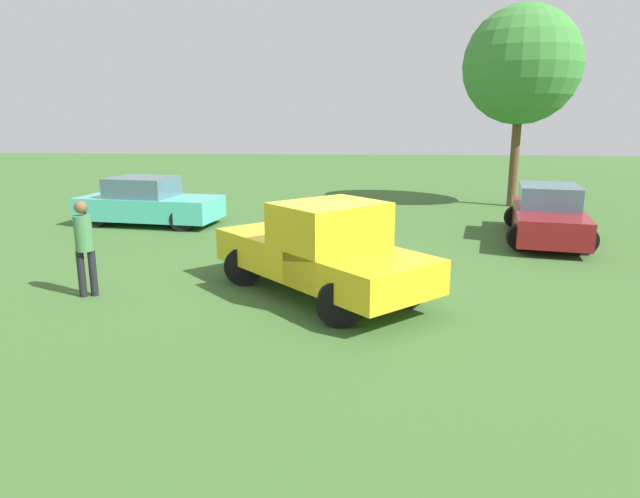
{
  "coord_description": "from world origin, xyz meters",
  "views": [
    {
      "loc": [
        -0.62,
        10.49,
        3.31
      ],
      "look_at": [
        0.12,
        0.34,
        0.9
      ],
      "focal_mm": 31.51,
      "sensor_mm": 36.0,
      "label": 1
    }
  ],
  "objects_px": {
    "person_bystander": "(84,242)",
    "sedan_near": "(148,203)",
    "pickup_truck": "(324,249)",
    "sedan_far": "(547,215)",
    "tree_far_center": "(522,66)"
  },
  "relations": [
    {
      "from": "pickup_truck",
      "to": "sedan_near",
      "type": "relative_size",
      "value": 1.03
    },
    {
      "from": "sedan_far",
      "to": "tree_far_center",
      "type": "relative_size",
      "value": 0.67
    },
    {
      "from": "pickup_truck",
      "to": "tree_far_center",
      "type": "xyz_separation_m",
      "value": [
        -6.35,
        -11.51,
        4.15
      ]
    },
    {
      "from": "person_bystander",
      "to": "sedan_near",
      "type": "bearing_deg",
      "value": 168.95
    },
    {
      "from": "pickup_truck",
      "to": "person_bystander",
      "type": "xyz_separation_m",
      "value": [
        4.43,
        0.29,
        0.11
      ]
    },
    {
      "from": "tree_far_center",
      "to": "sedan_far",
      "type": "bearing_deg",
      "value": 84.32
    },
    {
      "from": "pickup_truck",
      "to": "sedan_near",
      "type": "distance_m",
      "value": 9.09
    },
    {
      "from": "tree_far_center",
      "to": "sedan_near",
      "type": "bearing_deg",
      "value": 20.67
    },
    {
      "from": "pickup_truck",
      "to": "sedan_far",
      "type": "bearing_deg",
      "value": -89.48
    },
    {
      "from": "sedan_far",
      "to": "person_bystander",
      "type": "distance_m",
      "value": 11.68
    },
    {
      "from": "sedan_near",
      "to": "sedan_far",
      "type": "bearing_deg",
      "value": 0.99
    },
    {
      "from": "person_bystander",
      "to": "pickup_truck",
      "type": "bearing_deg",
      "value": 70.62
    },
    {
      "from": "pickup_truck",
      "to": "sedan_far",
      "type": "xyz_separation_m",
      "value": [
        -5.75,
        -5.43,
        -0.23
      ]
    },
    {
      "from": "sedan_far",
      "to": "tree_far_center",
      "type": "bearing_deg",
      "value": -173.15
    },
    {
      "from": "pickup_truck",
      "to": "sedan_near",
      "type": "height_order",
      "value": "pickup_truck"
    }
  ]
}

